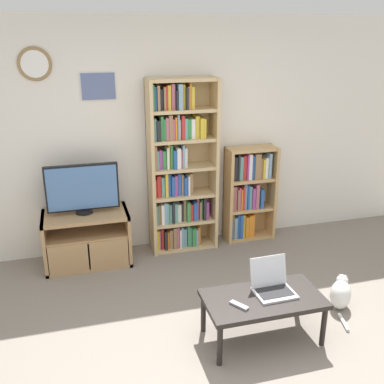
% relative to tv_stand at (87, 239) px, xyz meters
% --- Properties ---
extents(ground_plane, '(18.00, 18.00, 0.00)m').
position_rel_tv_stand_xyz_m(ground_plane, '(0.91, -2.04, -0.30)').
color(ground_plane, gray).
extents(wall_back, '(6.54, 0.09, 2.60)m').
position_rel_tv_stand_xyz_m(wall_back, '(0.90, 0.32, 1.01)').
color(wall_back, silver).
rests_on(wall_back, ground_plane).
extents(tv_stand, '(0.91, 0.51, 0.58)m').
position_rel_tv_stand_xyz_m(tv_stand, '(0.00, 0.00, 0.00)').
color(tv_stand, tan).
rests_on(tv_stand, ground_plane).
extents(television, '(0.76, 0.18, 0.54)m').
position_rel_tv_stand_xyz_m(television, '(-0.00, 0.03, 0.56)').
color(television, black).
rests_on(television, tv_stand).
extents(bookshelf_tall, '(0.76, 0.32, 1.96)m').
position_rel_tv_stand_xyz_m(bookshelf_tall, '(1.06, 0.13, 0.66)').
color(bookshelf_tall, tan).
rests_on(bookshelf_tall, ground_plane).
extents(bookshelf_short, '(0.60, 0.26, 1.15)m').
position_rel_tv_stand_xyz_m(bookshelf_short, '(1.92, 0.16, 0.29)').
color(bookshelf_short, tan).
rests_on(bookshelf_short, ground_plane).
extents(coffee_table, '(0.97, 0.52, 0.39)m').
position_rel_tv_stand_xyz_m(coffee_table, '(1.32, -1.70, 0.05)').
color(coffee_table, black).
rests_on(coffee_table, ground_plane).
extents(laptop, '(0.33, 0.30, 0.27)m').
position_rel_tv_stand_xyz_m(laptop, '(1.42, -1.63, 0.16)').
color(laptop, silver).
rests_on(laptop, coffee_table).
extents(remote_near_laptop, '(0.12, 0.16, 0.02)m').
position_rel_tv_stand_xyz_m(remote_near_laptop, '(1.08, -1.77, 0.11)').
color(remote_near_laptop, '#99999E').
rests_on(remote_near_laptop, coffee_table).
extents(cat, '(0.30, 0.51, 0.31)m').
position_rel_tv_stand_xyz_m(cat, '(2.20, -1.48, -0.15)').
color(cat, white).
rests_on(cat, ground_plane).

